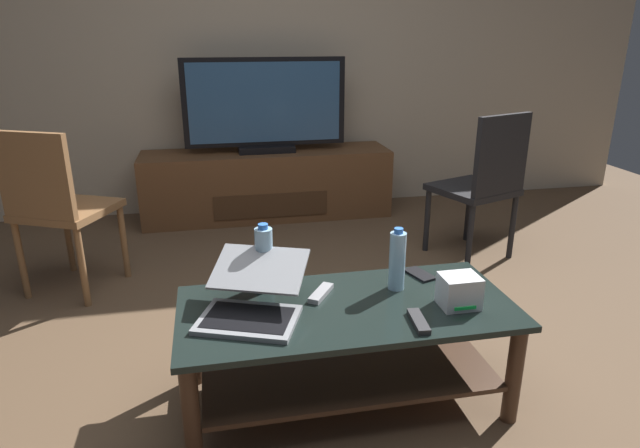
{
  "coord_description": "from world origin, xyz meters",
  "views": [
    {
      "loc": [
        -0.46,
        -1.89,
        1.39
      ],
      "look_at": [
        -0.0,
        0.37,
        0.57
      ],
      "focal_mm": 30.56,
      "sensor_mm": 36.0,
      "label": 1
    }
  ],
  "objects_px": {
    "side_chair": "(56,203)",
    "water_bottle_near": "(397,260)",
    "water_bottle_far": "(264,258)",
    "router_box": "(459,291)",
    "coffee_table": "(346,336)",
    "tv_remote": "(321,293)",
    "television": "(265,107)",
    "cell_phone": "(420,274)",
    "soundbar_remote": "(419,321)",
    "dining_chair": "(484,181)",
    "media_cabinet": "(267,184)",
    "laptop": "(253,298)"
  },
  "relations": [
    {
      "from": "side_chair",
      "to": "water_bottle_near",
      "type": "bearing_deg",
      "value": -36.55
    },
    {
      "from": "water_bottle_near",
      "to": "water_bottle_far",
      "type": "bearing_deg",
      "value": 168.12
    },
    {
      "from": "router_box",
      "to": "coffee_table",
      "type": "bearing_deg",
      "value": 167.94
    },
    {
      "from": "router_box",
      "to": "tv_remote",
      "type": "relative_size",
      "value": 0.87
    },
    {
      "from": "television",
      "to": "side_chair",
      "type": "relative_size",
      "value": 1.3
    },
    {
      "from": "coffee_table",
      "to": "television",
      "type": "bearing_deg",
      "value": 90.97
    },
    {
      "from": "router_box",
      "to": "tv_remote",
      "type": "distance_m",
      "value": 0.52
    },
    {
      "from": "cell_phone",
      "to": "soundbar_remote",
      "type": "relative_size",
      "value": 0.88
    },
    {
      "from": "tv_remote",
      "to": "coffee_table",
      "type": "bearing_deg",
      "value": -18.24
    },
    {
      "from": "cell_phone",
      "to": "dining_chair",
      "type": "bearing_deg",
      "value": 33.43
    },
    {
      "from": "television",
      "to": "water_bottle_near",
      "type": "height_order",
      "value": "television"
    },
    {
      "from": "water_bottle_near",
      "to": "cell_phone",
      "type": "distance_m",
      "value": 0.2
    },
    {
      "from": "dining_chair",
      "to": "water_bottle_far",
      "type": "distance_m",
      "value": 1.79
    },
    {
      "from": "media_cabinet",
      "to": "laptop",
      "type": "distance_m",
      "value": 2.39
    },
    {
      "from": "media_cabinet",
      "to": "water_bottle_far",
      "type": "height_order",
      "value": "water_bottle_far"
    },
    {
      "from": "coffee_table",
      "to": "cell_phone",
      "type": "bearing_deg",
      "value": 28.1
    },
    {
      "from": "side_chair",
      "to": "water_bottle_far",
      "type": "bearing_deg",
      "value": -45.34
    },
    {
      "from": "soundbar_remote",
      "to": "laptop",
      "type": "bearing_deg",
      "value": 166.57
    },
    {
      "from": "television",
      "to": "soundbar_remote",
      "type": "xyz_separation_m",
      "value": [
        0.26,
        -2.53,
        -0.42
      ]
    },
    {
      "from": "media_cabinet",
      "to": "cell_phone",
      "type": "relative_size",
      "value": 13.58
    },
    {
      "from": "coffee_table",
      "to": "router_box",
      "type": "relative_size",
      "value": 8.98
    },
    {
      "from": "media_cabinet",
      "to": "television",
      "type": "xyz_separation_m",
      "value": [
        0.0,
        -0.02,
        0.6
      ]
    },
    {
      "from": "router_box",
      "to": "cell_phone",
      "type": "relative_size",
      "value": 1.0
    },
    {
      "from": "water_bottle_near",
      "to": "water_bottle_far",
      "type": "xyz_separation_m",
      "value": [
        -0.51,
        0.11,
        0.01
      ]
    },
    {
      "from": "coffee_table",
      "to": "router_box",
      "type": "xyz_separation_m",
      "value": [
        0.41,
        -0.09,
        0.19
      ]
    },
    {
      "from": "dining_chair",
      "to": "cell_phone",
      "type": "bearing_deg",
      "value": -128.43
    },
    {
      "from": "side_chair",
      "to": "soundbar_remote",
      "type": "distance_m",
      "value": 2.06
    },
    {
      "from": "side_chair",
      "to": "water_bottle_near",
      "type": "height_order",
      "value": "side_chair"
    },
    {
      "from": "media_cabinet",
      "to": "tv_remote",
      "type": "xyz_separation_m",
      "value": [
        -0.04,
        -2.27,
        0.17
      ]
    },
    {
      "from": "dining_chair",
      "to": "water_bottle_far",
      "type": "xyz_separation_m",
      "value": [
        -1.47,
        -1.02,
        0.03
      ]
    },
    {
      "from": "side_chair",
      "to": "soundbar_remote",
      "type": "bearing_deg",
      "value": -43.18
    },
    {
      "from": "television",
      "to": "laptop",
      "type": "distance_m",
      "value": 2.38
    },
    {
      "from": "router_box",
      "to": "water_bottle_near",
      "type": "xyz_separation_m",
      "value": [
        -0.18,
        0.19,
        0.06
      ]
    },
    {
      "from": "coffee_table",
      "to": "water_bottle_far",
      "type": "bearing_deg",
      "value": 143.48
    },
    {
      "from": "router_box",
      "to": "cell_phone",
      "type": "xyz_separation_m",
      "value": [
        -0.04,
        0.28,
        -0.06
      ]
    },
    {
      "from": "coffee_table",
      "to": "television",
      "type": "relative_size",
      "value": 1.04
    },
    {
      "from": "coffee_table",
      "to": "water_bottle_near",
      "type": "xyz_separation_m",
      "value": [
        0.23,
        0.1,
        0.25
      ]
    },
    {
      "from": "soundbar_remote",
      "to": "tv_remote",
      "type": "bearing_deg",
      "value": 141.51
    },
    {
      "from": "laptop",
      "to": "cell_phone",
      "type": "xyz_separation_m",
      "value": [
        0.71,
        0.19,
        -0.06
      ]
    },
    {
      "from": "water_bottle_near",
      "to": "router_box",
      "type": "bearing_deg",
      "value": -46.48
    },
    {
      "from": "coffee_table",
      "to": "tv_remote",
      "type": "height_order",
      "value": "tv_remote"
    },
    {
      "from": "water_bottle_far",
      "to": "tv_remote",
      "type": "xyz_separation_m",
      "value": [
        0.21,
        -0.11,
        -0.12
      ]
    },
    {
      "from": "coffee_table",
      "to": "laptop",
      "type": "xyz_separation_m",
      "value": [
        -0.35,
        0.01,
        0.19
      ]
    },
    {
      "from": "laptop",
      "to": "router_box",
      "type": "height_order",
      "value": "laptop"
    },
    {
      "from": "media_cabinet",
      "to": "side_chair",
      "type": "xyz_separation_m",
      "value": [
        -1.24,
        -1.14,
        0.27
      ]
    },
    {
      "from": "router_box",
      "to": "soundbar_remote",
      "type": "relative_size",
      "value": 0.87
    },
    {
      "from": "side_chair",
      "to": "water_bottle_far",
      "type": "height_order",
      "value": "side_chair"
    },
    {
      "from": "coffee_table",
      "to": "laptop",
      "type": "bearing_deg",
      "value": 178.44
    },
    {
      "from": "media_cabinet",
      "to": "soundbar_remote",
      "type": "bearing_deg",
      "value": -84.28
    },
    {
      "from": "side_chair",
      "to": "laptop",
      "type": "bearing_deg",
      "value": -52.29
    }
  ]
}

